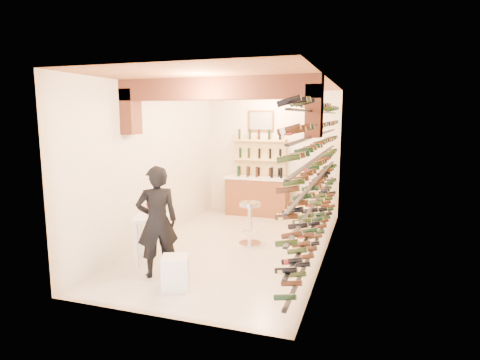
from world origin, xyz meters
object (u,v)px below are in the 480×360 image
(white_stool, at_px, (175,272))
(chrome_barstool, at_px, (250,220))
(wine_rack, at_px, (315,173))
(tasting_table, at_px, (152,225))
(person, at_px, (157,222))
(back_counter, at_px, (257,195))
(crate_lower, at_px, (300,224))

(white_stool, height_order, chrome_barstool, chrome_barstool)
(wine_rack, bearing_deg, tasting_table, -153.40)
(person, relative_size, chrome_barstool, 2.07)
(tasting_table, xyz_separation_m, chrome_barstool, (1.32, 1.53, -0.19))
(tasting_table, bearing_deg, back_counter, 56.44)
(white_stool, xyz_separation_m, chrome_barstool, (0.47, 2.34, 0.26))
(wine_rack, relative_size, tasting_table, 5.51)
(back_counter, bearing_deg, tasting_table, -101.24)
(back_counter, xyz_separation_m, white_stool, (0.07, -4.77, -0.29))
(white_stool, bearing_deg, tasting_table, 136.60)
(wine_rack, height_order, back_counter, wine_rack)
(wine_rack, bearing_deg, person, -141.46)
(person, height_order, crate_lower, person)
(back_counter, relative_size, crate_lower, 3.61)
(wine_rack, height_order, person, wine_rack)
(crate_lower, bearing_deg, white_stool, -108.89)
(tasting_table, bearing_deg, crate_lower, 31.24)
(wine_rack, bearing_deg, chrome_barstool, 170.17)
(wine_rack, distance_m, white_stool, 3.05)
(crate_lower, bearing_deg, tasting_table, -126.45)
(wine_rack, bearing_deg, back_counter, 124.66)
(white_stool, xyz_separation_m, person, (-0.48, 0.33, 0.66))
(back_counter, bearing_deg, wine_rack, -55.34)
(back_counter, xyz_separation_m, crate_lower, (1.32, -1.10, -0.39))
(tasting_table, bearing_deg, white_stool, -65.71)
(white_stool, height_order, crate_lower, white_stool)
(white_stool, xyz_separation_m, crate_lower, (1.26, 3.67, -0.10))
(crate_lower, bearing_deg, chrome_barstool, -120.72)
(tasting_table, relative_size, crate_lower, 2.19)
(person, xyz_separation_m, chrome_barstool, (0.95, 2.01, -0.40))
(tasting_table, height_order, crate_lower, tasting_table)
(back_counter, height_order, white_stool, back_counter)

